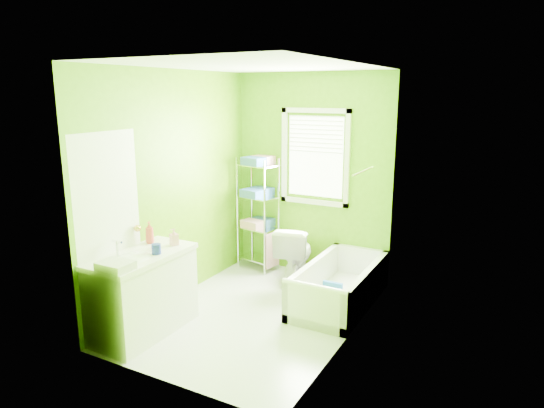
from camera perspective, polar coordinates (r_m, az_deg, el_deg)
The scene contains 9 objects.
ground at distance 5.40m, azimuth -1.88°, elevation -12.78°, with size 2.90×2.90×0.00m, color silver.
room_envelope at distance 4.93m, azimuth -2.02°, elevation 3.63°, with size 2.14×2.94×2.62m.
window at distance 6.16m, azimuth 5.10°, elevation 6.11°, with size 0.92×0.05×1.22m.
door at distance 4.93m, azimuth -18.49°, elevation -3.59°, with size 0.09×0.80×2.00m.
right_wall_decor at distance 4.53m, azimuth 9.27°, elevation -0.29°, with size 0.04×1.48×1.17m.
bathtub at distance 5.62m, azimuth 7.87°, elevation -10.08°, with size 0.71×1.51×0.49m.
toilet at distance 6.13m, azimuth 2.69°, elevation -5.83°, with size 0.41×0.72×0.74m, color white.
vanity at distance 5.02m, azimuth -14.98°, elevation -9.85°, with size 0.56×1.09×1.05m.
wire_shelf_unit at distance 6.44m, azimuth -1.58°, elevation 0.30°, with size 0.56×0.46×1.53m.
Camera 1 is at (2.45, -4.20, 2.35)m, focal length 32.00 mm.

